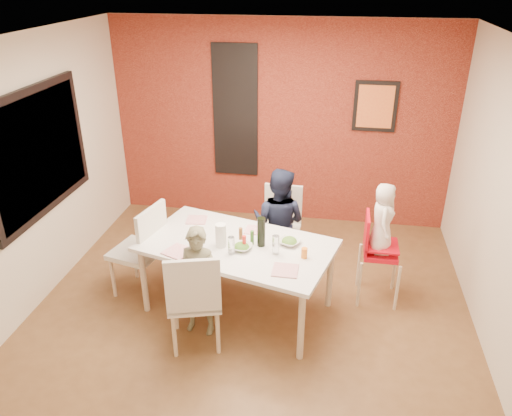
% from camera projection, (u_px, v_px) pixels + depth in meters
% --- Properties ---
extents(ground, '(4.50, 4.50, 0.00)m').
position_uv_depth(ground, '(251.00, 310.00, 5.22)').
color(ground, brown).
rests_on(ground, ground).
extents(ceiling, '(4.50, 4.50, 0.02)m').
position_uv_depth(ceiling, '(250.00, 41.00, 4.03)').
color(ceiling, white).
rests_on(ceiling, wall_back).
extents(wall_back, '(4.50, 0.02, 2.70)m').
position_uv_depth(wall_back, '(280.00, 124.00, 6.62)').
color(wall_back, beige).
rests_on(wall_back, ground).
extents(wall_front, '(4.50, 0.02, 2.70)m').
position_uv_depth(wall_front, '(176.00, 366.00, 2.63)').
color(wall_front, beige).
rests_on(wall_front, ground).
extents(wall_left, '(0.02, 4.50, 2.70)m').
position_uv_depth(wall_left, '(28.00, 177.00, 4.96)').
color(wall_left, beige).
rests_on(wall_left, ground).
extents(wall_right, '(0.02, 4.50, 2.70)m').
position_uv_depth(wall_right, '(508.00, 211.00, 4.29)').
color(wall_right, beige).
rests_on(wall_right, ground).
extents(brick_accent_wall, '(4.50, 0.02, 2.70)m').
position_uv_depth(brick_accent_wall, '(280.00, 125.00, 6.60)').
color(brick_accent_wall, maroon).
rests_on(brick_accent_wall, ground).
extents(picture_window_frame, '(0.05, 1.70, 1.30)m').
position_uv_depth(picture_window_frame, '(38.00, 152.00, 5.04)').
color(picture_window_frame, black).
rests_on(picture_window_frame, wall_left).
extents(picture_window_pane, '(0.02, 1.55, 1.15)m').
position_uv_depth(picture_window_pane, '(40.00, 152.00, 5.04)').
color(picture_window_pane, black).
rests_on(picture_window_pane, wall_left).
extents(glassblock_strip, '(0.55, 0.03, 1.70)m').
position_uv_depth(glassblock_strip, '(235.00, 112.00, 6.61)').
color(glassblock_strip, silver).
rests_on(glassblock_strip, wall_back).
extents(glassblock_surround, '(0.60, 0.03, 1.76)m').
position_uv_depth(glassblock_surround, '(235.00, 112.00, 6.60)').
color(glassblock_surround, black).
rests_on(glassblock_surround, wall_back).
extents(art_print_frame, '(0.54, 0.03, 0.64)m').
position_uv_depth(art_print_frame, '(375.00, 106.00, 6.27)').
color(art_print_frame, black).
rests_on(art_print_frame, wall_back).
extents(art_print_canvas, '(0.44, 0.01, 0.54)m').
position_uv_depth(art_print_canvas, '(375.00, 107.00, 6.26)').
color(art_print_canvas, orange).
rests_on(art_print_canvas, wall_back).
extents(dining_table, '(2.07, 1.48, 0.78)m').
position_uv_depth(dining_table, '(237.00, 250.00, 4.95)').
color(dining_table, silver).
rests_on(dining_table, ground).
extents(chair_near, '(0.59, 0.59, 1.04)m').
position_uv_depth(chair_near, '(194.00, 296.00, 4.47)').
color(chair_near, beige).
rests_on(chair_near, ground).
extents(chair_far, '(0.46, 0.46, 0.96)m').
position_uv_depth(chair_far, '(281.00, 222.00, 5.86)').
color(chair_far, beige).
rests_on(chair_far, ground).
extents(chair_left, '(0.59, 0.59, 1.06)m').
position_uv_depth(chair_left, '(144.00, 246.00, 5.25)').
color(chair_left, beige).
rests_on(chair_left, ground).
extents(high_chair, '(0.42, 0.42, 0.99)m').
position_uv_depth(high_chair, '(376.00, 250.00, 5.18)').
color(high_chair, red).
rests_on(high_chair, ground).
extents(child_near, '(0.43, 0.30, 1.13)m').
position_uv_depth(child_near, '(199.00, 282.00, 4.70)').
color(child_near, '#605D44').
rests_on(child_near, ground).
extents(child_far, '(0.73, 0.64, 1.30)m').
position_uv_depth(child_far, '(279.00, 223.00, 5.59)').
color(child_far, '#161B32').
rests_on(child_far, ground).
extents(toddler, '(0.24, 0.37, 0.75)m').
position_uv_depth(toddler, '(383.00, 219.00, 5.01)').
color(toddler, white).
rests_on(toddler, high_chair).
extents(plate_near_left, '(0.31, 0.31, 0.01)m').
position_uv_depth(plate_near_left, '(178.00, 252.00, 4.78)').
color(plate_near_left, white).
rests_on(plate_near_left, dining_table).
extents(plate_far_mid, '(0.20, 0.20, 0.01)m').
position_uv_depth(plate_far_mid, '(255.00, 230.00, 5.17)').
color(plate_far_mid, white).
rests_on(plate_far_mid, dining_table).
extents(plate_near_right, '(0.23, 0.23, 0.01)m').
position_uv_depth(plate_near_right, '(285.00, 270.00, 4.48)').
color(plate_near_right, silver).
rests_on(plate_near_right, dining_table).
extents(plate_far_left, '(0.23, 0.23, 0.01)m').
position_uv_depth(plate_far_left, '(196.00, 220.00, 5.37)').
color(plate_far_left, white).
rests_on(plate_far_left, dining_table).
extents(salad_bowl_a, '(0.23, 0.23, 0.05)m').
position_uv_depth(salad_bowl_a, '(242.00, 247.00, 4.81)').
color(salad_bowl_a, white).
rests_on(salad_bowl_a, dining_table).
extents(salad_bowl_b, '(0.27, 0.27, 0.05)m').
position_uv_depth(salad_bowl_b, '(289.00, 242.00, 4.91)').
color(salad_bowl_b, white).
rests_on(salad_bowl_b, dining_table).
extents(wine_bottle, '(0.08, 0.08, 0.30)m').
position_uv_depth(wine_bottle, '(261.00, 232.00, 4.83)').
color(wine_bottle, black).
rests_on(wine_bottle, dining_table).
extents(wine_glass_a, '(0.06, 0.06, 0.18)m').
position_uv_depth(wine_glass_a, '(231.00, 246.00, 4.71)').
color(wine_glass_a, white).
rests_on(wine_glass_a, dining_table).
extents(wine_glass_b, '(0.07, 0.07, 0.19)m').
position_uv_depth(wine_glass_b, '(276.00, 245.00, 4.72)').
color(wine_glass_b, white).
rests_on(wine_glass_b, dining_table).
extents(paper_towel_roll, '(0.11, 0.11, 0.24)m').
position_uv_depth(paper_towel_roll, '(221.00, 235.00, 4.83)').
color(paper_towel_roll, white).
rests_on(paper_towel_roll, dining_table).
extents(condiment_red, '(0.04, 0.04, 0.15)m').
position_uv_depth(condiment_red, '(244.00, 243.00, 4.79)').
color(condiment_red, red).
rests_on(condiment_red, dining_table).
extents(condiment_green, '(0.04, 0.04, 0.14)m').
position_uv_depth(condiment_green, '(252.00, 237.00, 4.89)').
color(condiment_green, '#336C24').
rests_on(condiment_green, dining_table).
extents(condiment_brown, '(0.04, 0.04, 0.15)m').
position_uv_depth(condiment_brown, '(241.00, 235.00, 4.93)').
color(condiment_brown, brown).
rests_on(condiment_brown, dining_table).
extents(sippy_cup, '(0.06, 0.06, 0.10)m').
position_uv_depth(sippy_cup, '(304.00, 253.00, 4.67)').
color(sippy_cup, orange).
rests_on(sippy_cup, dining_table).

